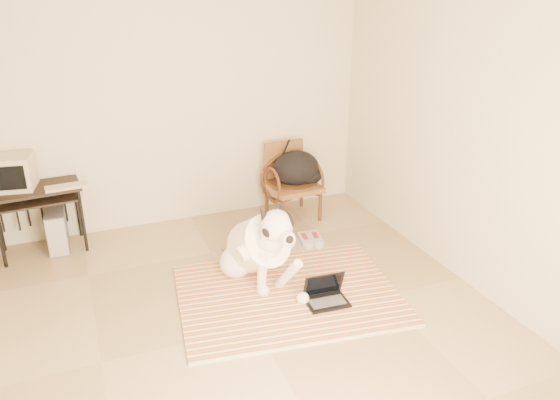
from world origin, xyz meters
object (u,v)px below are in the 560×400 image
computer_desk (36,197)px  rattan_chair (291,181)px  crt_monitor (13,172)px  dog (259,247)px  laptop (326,295)px  pc_tower (57,229)px  backpack (298,169)px

computer_desk → rattan_chair: 2.64m
crt_monitor → dog: bearing=-35.6°
laptop → pc_tower: size_ratio=0.82×
laptop → backpack: (0.50, 1.75, 0.48)m
dog → pc_tower: dog is taller
laptop → rattan_chair: size_ratio=0.44×
dog → rattan_chair: dog is taller
pc_tower → backpack: size_ratio=0.79×
laptop → computer_desk: (-2.20, 1.89, 0.50)m
computer_desk → rattan_chair: bearing=-2.3°
dog → rattan_chair: 1.49m
dog → backpack: size_ratio=2.04×
computer_desk → dog: bearing=-36.7°
rattan_chair → backpack: bearing=-29.7°
laptop → rattan_chair: bearing=76.3°
computer_desk → crt_monitor: size_ratio=2.04×
backpack → dog: bearing=-126.8°
computer_desk → rattan_chair: size_ratio=1.03×
crt_monitor → pc_tower: crt_monitor is taller
dog → pc_tower: size_ratio=2.59×
dog → crt_monitor: size_ratio=2.78×
pc_tower → backpack: (2.57, -0.16, 0.35)m
dog → computer_desk: bearing=143.3°
laptop → computer_desk: 2.94m
computer_desk → crt_monitor: crt_monitor is taller
rattan_chair → computer_desk: bearing=177.7°
dog → rattan_chair: (0.83, 1.24, 0.07)m
dog → crt_monitor: crt_monitor is taller
dog → crt_monitor: bearing=144.4°
dog → laptop: (0.40, -0.54, -0.27)m
dog → rattan_chair: bearing=56.2°
crt_monitor → pc_tower: size_ratio=0.93×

